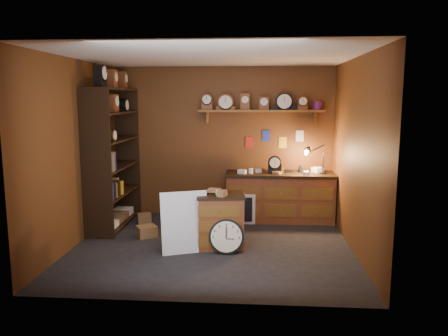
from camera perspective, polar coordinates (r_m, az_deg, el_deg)
floor at (r=6.48m, az=-1.54°, el=-10.14°), size 4.00×4.00×0.00m
room_shell at (r=6.24m, az=-1.09°, el=5.29°), size 4.02×3.62×2.71m
shelving_unit at (r=7.52m, az=-14.52°, el=2.06°), size 0.47×1.60×2.58m
workbench at (r=7.76m, az=7.32°, el=-3.38°), size 1.91×0.66×1.36m
low_cabinet at (r=6.35m, az=-0.46°, el=-6.56°), size 0.75×0.66×0.86m
big_round_clock at (r=6.12m, az=0.32°, el=-8.95°), size 0.49×0.16×0.49m
white_panel at (r=6.27m, az=-5.10°, el=-10.83°), size 0.68×0.40×0.87m
mini_fridge at (r=7.72m, az=2.12°, el=-4.97°), size 0.53×0.55×0.53m
floor_box_a at (r=6.97m, az=-10.06°, el=-8.14°), size 0.37×0.35×0.17m
floor_box_b at (r=6.84m, az=-4.96°, el=-8.66°), size 0.27×0.28×0.11m
floor_box_c at (r=7.72m, az=-10.36°, el=-6.48°), size 0.28×0.25×0.17m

